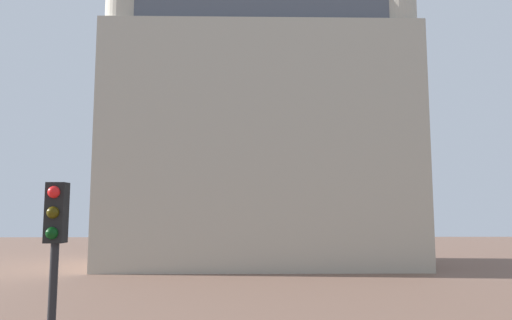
% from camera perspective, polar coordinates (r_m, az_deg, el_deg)
% --- Properties ---
extents(landmark_building, '(22.81, 10.37, 37.47)m').
position_cam_1_polar(landmark_building, '(35.95, 0.91, 4.96)').
color(landmark_building, '#B2A893').
rests_on(landmark_building, ground_plane).
extents(traffic_light_pole, '(0.28, 0.34, 4.47)m').
position_cam_1_polar(traffic_light_pole, '(7.58, -23.83, -12.70)').
color(traffic_light_pole, black).
rests_on(traffic_light_pole, ground_plane).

